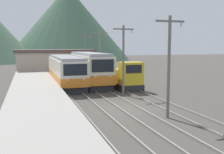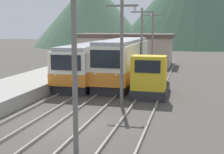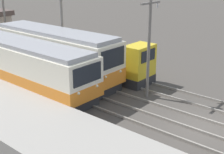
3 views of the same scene
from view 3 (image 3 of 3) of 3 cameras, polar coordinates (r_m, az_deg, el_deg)
name	(u,v)px [view 3 (image 3 of 3)]	position (r m, az deg, el deg)	size (l,w,h in m)	color
ground_plane	(202,128)	(17.84, 16.15, -8.92)	(200.00, 200.00, 0.00)	#47423D
track_left	(179,147)	(15.73, 12.13, -12.34)	(1.54, 60.00, 0.14)	gray
track_center	(204,125)	(17.97, 16.44, -8.47)	(1.54, 60.00, 0.14)	gray
commuter_train_left	(22,66)	(23.11, -16.19, 1.97)	(2.84, 13.26, 3.44)	#28282B
commuter_train_center	(55,56)	(24.40, -10.38, 3.75)	(2.84, 11.75, 3.83)	#28282B
shunting_locomotive	(125,66)	(23.62, 2.36, 2.10)	(2.40, 4.68, 3.00)	#28282B
catenary_mast_mid	(149,45)	(20.10, 6.77, 5.90)	(2.00, 0.20, 6.53)	slate
catenary_mast_far	(62,29)	(25.48, -9.08, 8.67)	(2.00, 0.20, 6.53)	slate
catenary_mast_distant	(5,19)	(32.12, -19.02, 10.07)	(2.00, 0.20, 6.53)	slate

